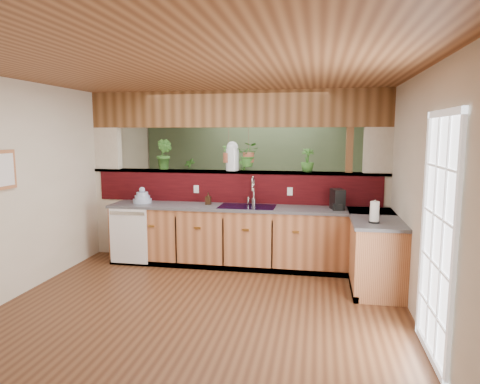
% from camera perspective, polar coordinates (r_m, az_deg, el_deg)
% --- Properties ---
extents(ground, '(4.60, 7.00, 0.01)m').
position_cam_1_polar(ground, '(5.61, -3.30, -12.65)').
color(ground, '#4E2C18').
rests_on(ground, ground).
extents(ceiling, '(4.60, 7.00, 0.01)m').
position_cam_1_polar(ceiling, '(5.29, -3.53, 14.74)').
color(ceiling, brown).
rests_on(ceiling, ground).
extents(wall_back, '(4.60, 0.02, 2.60)m').
position_cam_1_polar(wall_back, '(8.72, 2.08, 3.50)').
color(wall_back, beige).
rests_on(wall_back, ground).
extents(wall_front, '(4.60, 0.02, 2.60)m').
position_cam_1_polar(wall_front, '(2.14, -26.75, -11.17)').
color(wall_front, beige).
rests_on(wall_front, ground).
extents(wall_left, '(0.02, 7.00, 2.60)m').
position_cam_1_polar(wall_left, '(6.25, -24.34, 1.06)').
color(wall_left, beige).
rests_on(wall_left, ground).
extents(wall_right, '(0.02, 7.00, 2.60)m').
position_cam_1_polar(wall_right, '(5.25, 21.77, 0.02)').
color(wall_right, beige).
rests_on(wall_right, ground).
extents(pass_through_partition, '(4.60, 0.21, 2.60)m').
position_cam_1_polar(pass_through_partition, '(6.61, -0.38, 1.14)').
color(pass_through_partition, beige).
rests_on(pass_through_partition, ground).
extents(pass_through_ledge, '(4.60, 0.21, 0.04)m').
position_cam_1_polar(pass_through_ledge, '(6.60, -0.63, 2.70)').
color(pass_through_ledge, brown).
rests_on(pass_through_ledge, ground).
extents(header_beam, '(4.60, 0.15, 0.55)m').
position_cam_1_polar(header_beam, '(6.58, -0.64, 11.01)').
color(header_beam, brown).
rests_on(header_beam, ground).
extents(sage_backwall, '(4.55, 0.02, 2.55)m').
position_cam_1_polar(sage_backwall, '(8.70, 2.06, 3.49)').
color(sage_backwall, '#4A5E40').
rests_on(sage_backwall, ground).
extents(countertop, '(4.14, 1.52, 0.90)m').
position_cam_1_polar(countertop, '(6.18, 6.22, -6.40)').
color(countertop, '#9C5B36').
rests_on(countertop, ground).
extents(dishwasher, '(0.58, 0.03, 0.82)m').
position_cam_1_polar(dishwasher, '(6.56, -14.66, -5.70)').
color(dishwasher, white).
rests_on(dishwasher, ground).
extents(navy_sink, '(0.82, 0.50, 0.18)m').
position_cam_1_polar(navy_sink, '(6.27, 0.97, -2.65)').
color(navy_sink, black).
rests_on(navy_sink, countertop).
extents(french_door, '(0.06, 1.02, 2.16)m').
position_cam_1_polar(french_door, '(4.04, 24.76, -5.98)').
color(french_door, white).
rests_on(french_door, ground).
extents(framed_print, '(0.04, 0.35, 0.45)m').
position_cam_1_polar(framed_print, '(5.58, -28.92, 2.61)').
color(framed_print, '#9C5B36').
rests_on(framed_print, wall_left).
extents(faucet, '(0.19, 0.19, 0.44)m').
position_cam_1_polar(faucet, '(6.36, 1.74, 0.38)').
color(faucet, '#B7B7B2').
rests_on(faucet, countertop).
extents(dish_stack, '(0.28, 0.28, 0.25)m').
position_cam_1_polar(dish_stack, '(6.73, -12.89, -0.78)').
color(dish_stack, '#9EAECC').
rests_on(dish_stack, countertop).
extents(soap_dispenser, '(0.09, 0.09, 0.18)m').
position_cam_1_polar(soap_dispenser, '(6.42, -4.26, -0.88)').
color(soap_dispenser, '#342113').
rests_on(soap_dispenser, countertop).
extents(coffee_maker, '(0.15, 0.26, 0.29)m').
position_cam_1_polar(coffee_maker, '(6.14, 12.87, -1.07)').
color(coffee_maker, black).
rests_on(coffee_maker, countertop).
extents(paper_towel, '(0.13, 0.13, 0.28)m').
position_cam_1_polar(paper_towel, '(5.36, 17.49, -2.61)').
color(paper_towel, black).
rests_on(paper_towel, countertop).
extents(glass_jar, '(0.20, 0.20, 0.45)m').
position_cam_1_polar(glass_jar, '(6.59, -1.03, 4.82)').
color(glass_jar, silver).
rests_on(glass_jar, pass_through_ledge).
extents(ledge_plant_left, '(0.33, 0.30, 0.48)m').
position_cam_1_polar(ledge_plant_left, '(6.89, -10.03, 4.97)').
color(ledge_plant_left, '#2F6422').
rests_on(ledge_plant_left, pass_through_ledge).
extents(ledge_plant_right, '(0.23, 0.23, 0.35)m').
position_cam_1_polar(ledge_plant_right, '(6.47, 8.98, 4.22)').
color(ledge_plant_right, '#2F6422').
rests_on(ledge_plant_right, pass_through_ledge).
extents(hanging_plant_a, '(0.21, 0.17, 0.54)m').
position_cam_1_polar(hanging_plant_a, '(6.60, -1.52, 5.92)').
color(hanging_plant_a, brown).
rests_on(hanging_plant_a, header_beam).
extents(hanging_plant_b, '(0.33, 0.29, 0.53)m').
position_cam_1_polar(hanging_plant_b, '(6.54, 1.14, 6.38)').
color(hanging_plant_b, brown).
rests_on(hanging_plant_b, header_beam).
extents(shelving_console, '(1.49, 0.41, 0.99)m').
position_cam_1_polar(shelving_console, '(8.70, -2.62, -1.83)').
color(shelving_console, black).
rests_on(shelving_console, ground).
extents(shelf_plant_a, '(0.29, 0.25, 0.45)m').
position_cam_1_polar(shelf_plant_a, '(8.77, -6.68, 2.98)').
color(shelf_plant_a, '#2F6422').
rests_on(shelf_plant_a, shelving_console).
extents(shelf_plant_b, '(0.33, 0.33, 0.48)m').
position_cam_1_polar(shelf_plant_b, '(8.51, 0.49, 2.98)').
color(shelf_plant_b, '#2F6422').
rests_on(shelf_plant_b, shelving_console).
extents(floor_plant, '(0.86, 0.78, 0.83)m').
position_cam_1_polar(floor_plant, '(7.62, 4.79, -3.89)').
color(floor_plant, '#2F6422').
rests_on(floor_plant, ground).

